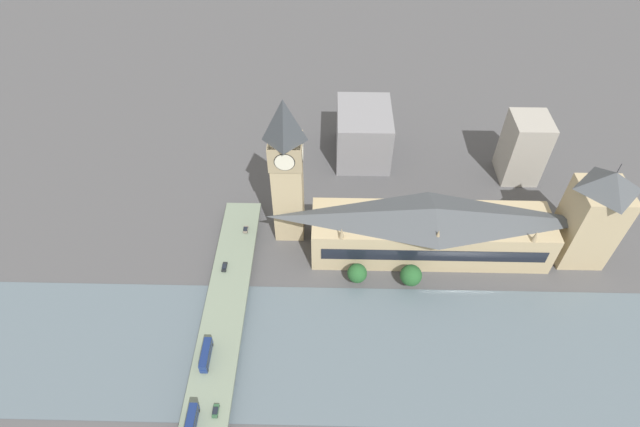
{
  "coord_description": "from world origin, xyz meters",
  "views": [
    {
      "loc": [
        -121.75,
        33.7,
        161.46
      ],
      "look_at": [
        18.38,
        36.79,
        17.13
      ],
      "focal_mm": 28.0,
      "sensor_mm": 36.0,
      "label": 1
    }
  ],
  "objects_px": {
    "double_decker_bus_lead": "(191,423)",
    "car_northbound_lead": "(224,267)",
    "parliament_hall": "(431,231)",
    "clock_tower": "(287,169)",
    "road_bridge": "(219,343)",
    "victoria_tower": "(592,216)",
    "double_decker_bus_mid": "(206,355)",
    "car_southbound_lead": "(246,229)",
    "car_southbound_mid": "(216,411)"
  },
  "relations": [
    {
      "from": "road_bridge",
      "to": "double_decker_bus_mid",
      "type": "distance_m",
      "value": 7.79
    },
    {
      "from": "car_southbound_lead",
      "to": "victoria_tower",
      "type": "bearing_deg",
      "value": -92.45
    },
    {
      "from": "double_decker_bus_mid",
      "to": "car_northbound_lead",
      "type": "relative_size",
      "value": 2.45
    },
    {
      "from": "car_southbound_mid",
      "to": "double_decker_bus_mid",
      "type": "bearing_deg",
      "value": 18.45
    },
    {
      "from": "parliament_hall",
      "to": "clock_tower",
      "type": "bearing_deg",
      "value": 80.0
    },
    {
      "from": "parliament_hall",
      "to": "car_northbound_lead",
      "type": "distance_m",
      "value": 83.94
    },
    {
      "from": "parliament_hall",
      "to": "clock_tower",
      "type": "distance_m",
      "value": 63.01
    },
    {
      "from": "clock_tower",
      "to": "double_decker_bus_lead",
      "type": "xyz_separation_m",
      "value": [
        -86.58,
        24.81,
        -28.46
      ]
    },
    {
      "from": "road_bridge",
      "to": "car_northbound_lead",
      "type": "height_order",
      "value": "car_northbound_lead"
    },
    {
      "from": "road_bridge",
      "to": "car_southbound_mid",
      "type": "relative_size",
      "value": 32.18
    },
    {
      "from": "car_northbound_lead",
      "to": "car_southbound_mid",
      "type": "xyz_separation_m",
      "value": [
        -57.5,
        -6.18,
        -0.01
      ]
    },
    {
      "from": "victoria_tower",
      "to": "road_bridge",
      "type": "bearing_deg",
      "value": 108.56
    },
    {
      "from": "parliament_hall",
      "to": "car_northbound_lead",
      "type": "bearing_deg",
      "value": 99.86
    },
    {
      "from": "car_northbound_lead",
      "to": "car_southbound_lead",
      "type": "xyz_separation_m",
      "value": [
        20.27,
        -5.89,
        0.01
      ]
    },
    {
      "from": "parliament_hall",
      "to": "car_northbound_lead",
      "type": "xyz_separation_m",
      "value": [
        -14.32,
        82.36,
        -7.59
      ]
    },
    {
      "from": "car_northbound_lead",
      "to": "car_southbound_lead",
      "type": "relative_size",
      "value": 1.2
    },
    {
      "from": "car_southbound_mid",
      "to": "victoria_tower",
      "type": "bearing_deg",
      "value": -62.34
    },
    {
      "from": "victoria_tower",
      "to": "double_decker_bus_lead",
      "type": "xyz_separation_m",
      "value": [
        -76.45,
        143.57,
        -15.41
      ]
    },
    {
      "from": "clock_tower",
      "to": "double_decker_bus_mid",
      "type": "relative_size",
      "value": 5.83
    },
    {
      "from": "car_southbound_lead",
      "to": "clock_tower",
      "type": "bearing_deg",
      "value": -77.21
    },
    {
      "from": "road_bridge",
      "to": "victoria_tower",
      "type": "bearing_deg",
      "value": -71.44
    },
    {
      "from": "parliament_hall",
      "to": "road_bridge",
      "type": "distance_m",
      "value": 92.82
    },
    {
      "from": "double_decker_bus_mid",
      "to": "car_southbound_lead",
      "type": "bearing_deg",
      "value": -5.6
    },
    {
      "from": "clock_tower",
      "to": "victoria_tower",
      "type": "distance_m",
      "value": 119.9
    },
    {
      "from": "car_northbound_lead",
      "to": "road_bridge",
      "type": "bearing_deg",
      "value": -174.94
    },
    {
      "from": "double_decker_bus_mid",
      "to": "car_southbound_mid",
      "type": "height_order",
      "value": "double_decker_bus_mid"
    },
    {
      "from": "car_northbound_lead",
      "to": "car_southbound_mid",
      "type": "distance_m",
      "value": 57.83
    },
    {
      "from": "double_decker_bus_lead",
      "to": "car_southbound_mid",
      "type": "relative_size",
      "value": 2.51
    },
    {
      "from": "victoria_tower",
      "to": "car_northbound_lead",
      "type": "relative_size",
      "value": 10.42
    },
    {
      "from": "victoria_tower",
      "to": "double_decker_bus_mid",
      "type": "distance_m",
      "value": 153.73
    },
    {
      "from": "double_decker_bus_lead",
      "to": "car_northbound_lead",
      "type": "bearing_deg",
      "value": -0.22
    },
    {
      "from": "car_northbound_lead",
      "to": "car_southbound_mid",
      "type": "relative_size",
      "value": 1.08
    },
    {
      "from": "double_decker_bus_lead",
      "to": "victoria_tower",
      "type": "bearing_deg",
      "value": -61.96
    },
    {
      "from": "double_decker_bus_mid",
      "to": "car_southbound_lead",
      "type": "relative_size",
      "value": 2.94
    },
    {
      "from": "car_southbound_lead",
      "to": "road_bridge",
      "type": "bearing_deg",
      "value": 176.77
    },
    {
      "from": "car_northbound_lead",
      "to": "car_southbound_mid",
      "type": "bearing_deg",
      "value": -173.87
    },
    {
      "from": "double_decker_bus_lead",
      "to": "car_southbound_lead",
      "type": "xyz_separation_m",
      "value": [
        82.34,
        -6.13,
        -2.07
      ]
    },
    {
      "from": "double_decker_bus_mid",
      "to": "car_southbound_mid",
      "type": "xyz_separation_m",
      "value": [
        -18.33,
        -6.12,
        -1.91
      ]
    },
    {
      "from": "road_bridge",
      "to": "car_southbound_lead",
      "type": "height_order",
      "value": "car_southbound_lead"
    },
    {
      "from": "parliament_hall",
      "to": "victoria_tower",
      "type": "bearing_deg",
      "value": -89.95
    },
    {
      "from": "double_decker_bus_mid",
      "to": "car_southbound_mid",
      "type": "distance_m",
      "value": 19.42
    },
    {
      "from": "parliament_hall",
      "to": "double_decker_bus_lead",
      "type": "bearing_deg",
      "value": 132.76
    },
    {
      "from": "road_bridge",
      "to": "double_decker_bus_lead",
      "type": "bearing_deg",
      "value": 173.88
    },
    {
      "from": "victoria_tower",
      "to": "car_northbound_lead",
      "type": "distance_m",
      "value": 145.1
    },
    {
      "from": "victoria_tower",
      "to": "car_northbound_lead",
      "type": "height_order",
      "value": "victoria_tower"
    },
    {
      "from": "victoria_tower",
      "to": "double_decker_bus_lead",
      "type": "relative_size",
      "value": 4.47
    },
    {
      "from": "double_decker_bus_lead",
      "to": "car_southbound_mid",
      "type": "height_order",
      "value": "double_decker_bus_lead"
    },
    {
      "from": "car_northbound_lead",
      "to": "parliament_hall",
      "type": "bearing_deg",
      "value": -80.14
    },
    {
      "from": "double_decker_bus_lead",
      "to": "parliament_hall",
      "type": "bearing_deg",
      "value": -47.24
    },
    {
      "from": "victoria_tower",
      "to": "double_decker_bus_lead",
      "type": "height_order",
      "value": "victoria_tower"
    }
  ]
}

